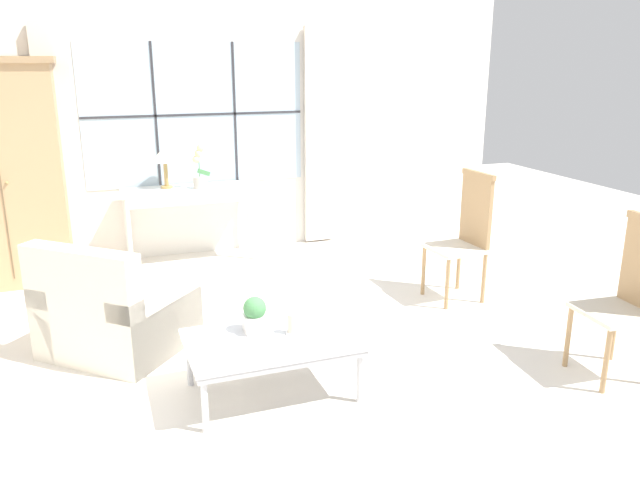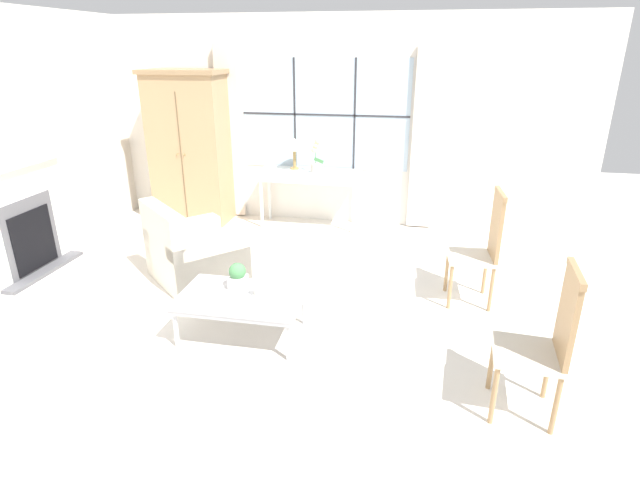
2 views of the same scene
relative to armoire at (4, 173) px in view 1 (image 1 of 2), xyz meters
name	(u,v)px [view 1 (image 1 of 2)]	position (x,y,z in m)	size (l,w,h in m)	color
ground_plane	(279,373)	(1.85, -2.66, -1.06)	(14.00, 14.00, 0.00)	silver
wall_back_windowed	(196,126)	(1.85, 0.36, 0.33)	(7.20, 0.14, 2.80)	silver
armoire	(4,173)	(0.00, 0.00, 0.00)	(1.10, 0.64, 2.10)	tan
console_table	(191,196)	(1.71, 0.05, -0.35)	(1.39, 0.46, 0.80)	silver
table_lamp	(165,156)	(1.48, 0.11, 0.07)	(0.29, 0.29, 0.43)	#9E7F47
potted_orchid	(200,172)	(1.80, -0.01, -0.09)	(0.18, 0.14, 0.45)	#BCB7AD
armchair_upholstered	(116,314)	(0.84, -1.89, -0.78)	(1.23, 1.22, 0.87)	beige
side_chair_wooden	(466,230)	(3.83, -1.84, -0.43)	(0.46, 0.46, 1.14)	beige
accent_chair_wooden	(631,290)	(4.06, -3.46, -0.45)	(0.47, 0.47, 1.10)	beige
coffee_table	(272,344)	(1.74, -2.89, -0.71)	(1.07, 0.68, 0.39)	#BCBCC1
potted_plant_small	(255,314)	(1.67, -2.76, -0.55)	(0.15, 0.15, 0.23)	white
pillar_candle	(292,324)	(1.88, -2.88, -0.60)	(0.09, 0.09, 0.15)	silver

